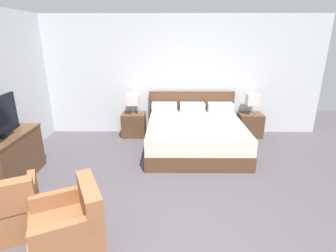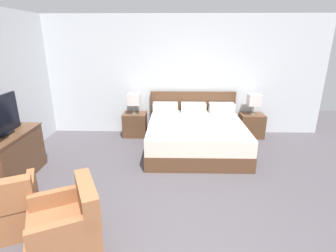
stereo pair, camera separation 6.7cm
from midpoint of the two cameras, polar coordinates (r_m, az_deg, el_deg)
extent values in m
cube|color=silver|center=(6.06, 0.36, 10.76)|extent=(6.87, 0.06, 2.65)
cube|color=brown|center=(5.33, 5.49, -3.75)|extent=(1.87, 1.96, 0.28)
cube|color=beige|center=(5.23, 5.59, -0.84)|extent=(1.85, 1.94, 0.29)
cube|color=brown|center=(6.16, 4.81, 2.94)|extent=(1.95, 0.05, 1.00)
cube|color=silver|center=(5.91, -1.14, 4.08)|extent=(0.55, 0.28, 0.20)
cube|color=silver|center=(5.93, 4.99, 4.05)|extent=(0.55, 0.28, 0.20)
cube|color=silver|center=(6.01, 11.02, 3.98)|extent=(0.55, 0.28, 0.20)
cube|color=brown|center=(6.07, -7.74, 0.29)|extent=(0.52, 0.42, 0.53)
cube|color=#3C2718|center=(5.86, -8.04, 0.13)|extent=(0.45, 0.01, 0.23)
cube|color=brown|center=(6.28, 17.11, 0.23)|extent=(0.52, 0.42, 0.53)
cube|color=#3C2718|center=(6.07, 17.69, 0.07)|extent=(0.45, 0.01, 0.23)
cylinder|color=gray|center=(5.99, -7.86, 2.77)|extent=(0.11, 0.11, 0.02)
cylinder|color=gray|center=(5.97, -7.90, 3.74)|extent=(0.02, 0.02, 0.19)
cube|color=silver|center=(5.91, -8.00, 5.80)|extent=(0.26, 0.26, 0.25)
cylinder|color=gray|center=(6.20, 17.35, 2.63)|extent=(0.11, 0.11, 0.02)
cylinder|color=gray|center=(6.17, 17.44, 3.56)|extent=(0.02, 0.02, 0.19)
cube|color=silver|center=(6.12, 17.64, 5.54)|extent=(0.26, 0.26, 0.25)
cube|color=brown|center=(4.83, -31.61, -5.98)|extent=(0.53, 1.15, 0.77)
cube|color=brown|center=(4.70, -32.39, -1.82)|extent=(0.55, 1.19, 0.02)
cube|color=black|center=(4.68, -32.56, -1.66)|extent=(0.18, 0.26, 0.02)
cube|color=black|center=(4.59, -32.99, 1.74)|extent=(0.01, 0.82, 0.56)
cube|color=#935B38|center=(3.76, -31.95, -16.14)|extent=(0.91, 0.91, 0.40)
cube|color=#935B38|center=(3.58, -28.03, -11.79)|extent=(0.35, 0.60, 0.18)
cube|color=#935B38|center=(3.17, -21.78, -21.46)|extent=(0.91, 0.91, 0.40)
cube|color=#935B38|center=(2.96, -17.34, -14.95)|extent=(0.44, 0.68, 0.36)
cube|color=#935B38|center=(2.76, -22.01, -20.62)|extent=(0.60, 0.35, 0.18)
cube|color=#935B38|center=(3.24, -22.87, -14.26)|extent=(0.60, 0.35, 0.18)
camera|label=1|loc=(0.03, -90.43, -0.15)|focal=28.00mm
camera|label=2|loc=(0.03, 89.57, 0.15)|focal=28.00mm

